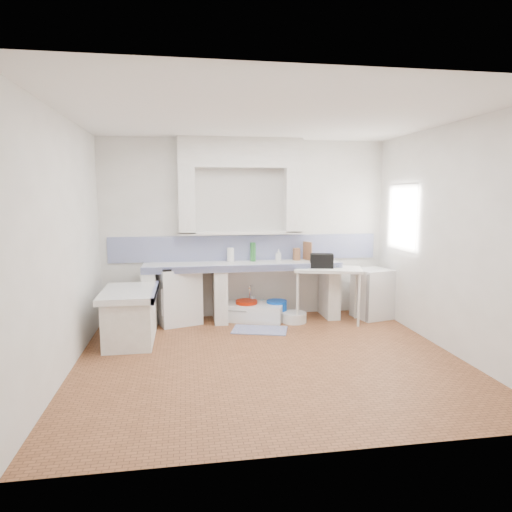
{
  "coord_description": "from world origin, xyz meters",
  "views": [
    {
      "loc": [
        -0.96,
        -5.02,
        1.93
      ],
      "look_at": [
        0.0,
        1.0,
        1.1
      ],
      "focal_mm": 31.3,
      "sensor_mm": 36.0,
      "label": 1
    }
  ],
  "objects": [
    {
      "name": "fridge",
      "position": [
        1.95,
        1.52,
        0.39
      ],
      "size": [
        0.61,
        0.61,
        0.78
      ],
      "primitive_type": "cube",
      "rotation": [
        0.0,
        0.0,
        0.25
      ],
      "color": "white",
      "rests_on": "ground"
    },
    {
      "name": "cutting_board",
      "position": [
        0.97,
        1.85,
        1.05
      ],
      "size": [
        0.1,
        0.21,
        0.29
      ],
      "primitive_type": "cube",
      "rotation": [
        0.0,
        0.0,
        0.37
      ],
      "color": "brown",
      "rests_on": "counter_slab"
    },
    {
      "name": "counter_lip",
      "position": [
        -0.1,
        1.42,
        0.86
      ],
      "size": [
        3.0,
        0.04,
        0.1
      ],
      "primitive_type": "cube",
      "color": "navy",
      "rests_on": "ground"
    },
    {
      "name": "knife_block",
      "position": [
        0.79,
        1.85,
        1.0
      ],
      "size": [
        0.11,
        0.09,
        0.2
      ],
      "primitive_type": "cube",
      "rotation": [
        0.0,
        0.0,
        0.16
      ],
      "color": "brown",
      "rests_on": "counter_slab"
    },
    {
      "name": "basin_white",
      "position": [
        0.66,
        1.46,
        0.07
      ],
      "size": [
        0.44,
        0.44,
        0.15
      ],
      "primitive_type": "cylinder",
      "rotation": [
        0.0,
        0.0,
        0.18
      ],
      "color": "white",
      "rests_on": "ground"
    },
    {
      "name": "counter_pier_mid",
      "position": [
        -0.45,
        1.7,
        0.41
      ],
      "size": [
        0.2,
        0.55,
        0.82
      ],
      "primitive_type": "cube",
      "color": "white",
      "rests_on": "ground"
    },
    {
      "name": "alcove_mass",
      "position": [
        -0.1,
        1.88,
        2.58
      ],
      "size": [
        1.9,
        0.25,
        0.45
      ],
      "primitive_type": "cube",
      "color": "white",
      "rests_on": "ground"
    },
    {
      "name": "lace_valance",
      "position": [
        2.28,
        1.2,
        1.98
      ],
      "size": [
        0.01,
        0.84,
        0.24
      ],
      "primitive_type": "cube",
      "color": "white",
      "rests_on": "ground"
    },
    {
      "name": "counter_slab",
      "position": [
        -0.1,
        1.7,
        0.86
      ],
      "size": [
        3.0,
        0.6,
        0.08
      ],
      "primitive_type": "cube",
      "color": "white",
      "rests_on": "ground"
    },
    {
      "name": "backsplash",
      "position": [
        0.0,
        1.99,
        1.1
      ],
      "size": [
        4.27,
        0.03,
        0.4
      ],
      "primitive_type": "cube",
      "color": "navy",
      "rests_on": "ground"
    },
    {
      "name": "peninsula_base",
      "position": [
        -1.7,
        0.9,
        0.31
      ],
      "size": [
        0.6,
        1.0,
        0.62
      ],
      "primitive_type": "cube",
      "color": "white",
      "rests_on": "ground"
    },
    {
      "name": "rug",
      "position": [
        0.07,
        1.12,
        0.01
      ],
      "size": [
        0.87,
        0.65,
        0.01
      ],
      "primitive_type": "cube",
      "rotation": [
        0.0,
        0.0,
        -0.29
      ],
      "color": "#363C86",
      "rests_on": "ground"
    },
    {
      "name": "side_table",
      "position": [
        1.18,
        1.42,
        0.42
      ],
      "size": [
        1.12,
        0.81,
        0.04
      ],
      "primitive_type": "cube",
      "rotation": [
        0.0,
        0.0,
        -0.28
      ],
      "color": "white",
      "rests_on": "ground"
    },
    {
      "name": "wall_back",
      "position": [
        0.0,
        2.0,
        1.4
      ],
      "size": [
        4.5,
        0.0,
        4.5
      ],
      "primitive_type": "plane",
      "rotation": [
        1.57,
        0.0,
        0.0
      ],
      "color": "white",
      "rests_on": "ground"
    },
    {
      "name": "counter_pier_left",
      "position": [
        -1.5,
        1.7,
        0.41
      ],
      "size": [
        0.2,
        0.55,
        0.82
      ],
      "primitive_type": "cube",
      "color": "white",
      "rests_on": "ground"
    },
    {
      "name": "bucket_orange",
      "position": [
        0.17,
        1.61,
        0.12
      ],
      "size": [
        0.33,
        0.33,
        0.24
      ],
      "primitive_type": "cylinder",
      "rotation": [
        0.0,
        0.0,
        -0.32
      ],
      "color": "#E25A37",
      "rests_on": "ground"
    },
    {
      "name": "bucket_red",
      "position": [
        -0.04,
        1.68,
        0.16
      ],
      "size": [
        0.39,
        0.39,
        0.31
      ],
      "primitive_type": "cylinder",
      "rotation": [
        0.0,
        0.0,
        0.16
      ],
      "color": "#AB1B04",
      "rests_on": "ground"
    },
    {
      "name": "peninsula_top",
      "position": [
        -1.7,
        0.9,
        0.66
      ],
      "size": [
        0.7,
        1.1,
        0.08
      ],
      "primitive_type": "cube",
      "color": "white",
      "rests_on": "ground"
    },
    {
      "name": "water_bottle_b",
      "position": [
        0.23,
        1.85,
        0.14
      ],
      "size": [
        0.08,
        0.08,
        0.28
      ],
      "primitive_type": "cylinder",
      "rotation": [
        0.0,
        0.0,
        -0.12
      ],
      "color": "silver",
      "rests_on": "ground"
    },
    {
      "name": "black_bag",
      "position": [
        1.08,
        1.45,
        0.94
      ],
      "size": [
        0.37,
        0.26,
        0.21
      ],
      "primitive_type": "cube",
      "rotation": [
        0.0,
        0.0,
        -0.21
      ],
      "color": "black",
      "rests_on": "side_table"
    },
    {
      "name": "counter_pier_right",
      "position": [
        1.3,
        1.7,
        0.41
      ],
      "size": [
        0.2,
        0.55,
        0.82
      ],
      "primitive_type": "cube",
      "color": "white",
      "rests_on": "ground"
    },
    {
      "name": "ceiling",
      "position": [
        0.0,
        0.0,
        2.8
      ],
      "size": [
        4.5,
        4.5,
        0.0
      ],
      "primitive_type": "plane",
      "rotation": [
        3.14,
        0.0,
        0.0
      ],
      "color": "white",
      "rests_on": "ground"
    },
    {
      "name": "wall_right",
      "position": [
        2.25,
        0.0,
        1.4
      ],
      "size": [
        0.0,
        4.5,
        4.5
      ],
      "primitive_type": "plane",
      "rotation": [
        1.57,
        0.0,
        -1.57
      ],
      "color": "white",
      "rests_on": "ground"
    },
    {
      "name": "floor",
      "position": [
        0.0,
        0.0,
        0.0
      ],
      "size": [
        4.5,
        4.5,
        0.0
      ],
      "primitive_type": "plane",
      "color": "brown",
      "rests_on": "ground"
    },
    {
      "name": "wall_front",
      "position": [
        0.0,
        -2.0,
        1.4
      ],
      "size": [
        4.5,
        0.0,
        4.5
      ],
      "primitive_type": "plane",
      "rotation": [
        -1.57,
        0.0,
        0.0
      ],
      "color": "white",
      "rests_on": "ground"
    },
    {
      "name": "water_bottle_a",
      "position": [
        0.07,
        1.81,
        0.17
      ],
      "size": [
        0.11,
        0.11,
        0.34
      ],
      "primitive_type": "cylinder",
      "rotation": [
        0.0,
        0.0,
        -0.29
      ],
      "color": "silver",
      "rests_on": "ground"
    },
    {
      "name": "window_frame",
      "position": [
        2.42,
        1.2,
        1.6
      ],
      "size": [
        0.35,
        0.86,
        1.06
      ],
      "primitive_type": "cube",
      "color": "#351E10",
      "rests_on": "ground"
    },
    {
      "name": "sink",
      "position": [
        0.04,
        1.7,
        0.12
      ],
      "size": [
        1.1,
        0.85,
        0.23
      ],
      "primitive_type": "cube",
      "rotation": [
        0.0,
        0.0,
        -0.38
      ],
      "color": "white",
      "rests_on": "ground"
    },
    {
      "name": "bucket_blue",
      "position": [
        0.43,
        1.66,
        0.15
      ],
      "size": [
        0.39,
        0.39,
        0.3
      ],
      "primitive_type": "cylinder",
      "rotation": [
        0.0,
        0.0,
        0.25
      ],
      "color": "blue",
      "rests_on": "ground"
    },
    {
      "name": "green_bottle_b",
      "position": [
        0.07,
        1.85,
        1.05
      ],
      "size": [
        0.08,
        0.08,
        0.3
      ],
      "primitive_type": "cylinder",
      "rotation": [
        0.0,
        0.0,
        -0.31
      ],
      "color": "#26682C",
      "rests_on": "counter_slab"
    },
    {
      "name": "green_bottle_a",
      "position": [
        0.1,
        1.85,
        1.05
      ],
      "size": [
        0.07,
        0.07,
        0.3
      ],
      "primitive_type": "cylinder",
      "rotation": [
        0.0,
        0.0,
        -0.01
      ],
      "color": "#26682C",
      "rests_on": "counter_slab"
    },
    {
      "name": "soap_bottle",
      "position": [
        0.49,
        1.83,
        0.99
      ],
      "size": [
        0.1,
        0.1,
        0.19
      ],
      "primitive_type": "imported",
      "rotation": [
        0.0,
        0.0,
        -0.17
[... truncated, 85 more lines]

